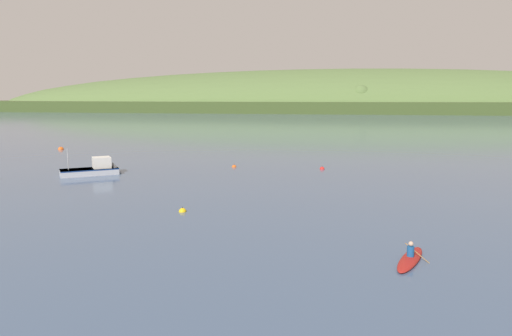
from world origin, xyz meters
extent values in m
cube|color=#3C4E24|center=(9.26, 247.32, 2.58)|extent=(539.99, 100.36, 5.17)
ellipsoid|color=#56703D|center=(-2.71, 274.31, 0.00)|extent=(433.63, 117.63, 46.02)
sphere|color=#56703D|center=(11.44, 234.21, 8.47)|extent=(9.45, 9.45, 9.45)
cube|color=#ADB2BC|center=(-9.72, 44.61, 0.13)|extent=(5.36, 4.92, 0.94)
cone|color=#ADB2BC|center=(-7.71, 46.26, 0.13)|extent=(1.82, 1.97, 1.88)
cube|color=navy|center=(-9.72, 44.61, 0.56)|extent=(5.39, 4.95, 0.08)
cube|color=silver|center=(-8.83, 45.34, 1.13)|extent=(2.21, 2.19, 1.06)
cube|color=#192833|center=(-8.24, 45.82, 1.29)|extent=(0.88, 1.07, 0.59)
cylinder|color=#B2B2B7|center=(-11.16, 43.44, 1.61)|extent=(0.06, 0.06, 2.03)
ellipsoid|color=maroon|center=(18.17, 27.21, 0.07)|extent=(1.80, 3.90, 0.30)
cylinder|color=navy|center=(18.17, 27.21, 0.41)|extent=(0.40, 0.40, 0.55)
sphere|color=tan|center=(18.17, 27.21, 0.80)|extent=(0.22, 0.22, 0.22)
cylinder|color=olive|center=(18.53, 27.21, 0.33)|extent=(1.21, 0.38, 0.89)
sphere|color=#EA5B19|center=(-26.36, 62.89, 0.00)|extent=(0.77, 0.77, 0.77)
cylinder|color=black|center=(-26.36, 62.89, 0.43)|extent=(0.04, 0.04, 0.08)
sphere|color=yellow|center=(4.57, 33.26, 0.00)|extent=(0.49, 0.49, 0.49)
cylinder|color=black|center=(4.57, 33.26, 0.29)|extent=(0.04, 0.04, 0.08)
sphere|color=red|center=(11.55, 53.51, 0.00)|extent=(0.50, 0.50, 0.50)
cylinder|color=black|center=(11.55, 53.51, 0.29)|extent=(0.04, 0.04, 0.08)
sphere|color=#EA5B19|center=(2.31, 52.69, 0.00)|extent=(0.48, 0.48, 0.48)
cylinder|color=black|center=(2.31, 52.69, 0.28)|extent=(0.04, 0.04, 0.08)
camera|label=1|loc=(16.17, 5.98, 7.35)|focal=32.51mm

